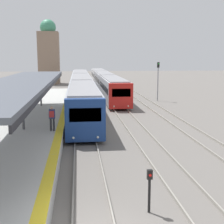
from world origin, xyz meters
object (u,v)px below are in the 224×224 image
at_px(train_near, 81,87).
at_px(signal_post_near, 149,186).
at_px(train_far, 104,81).
at_px(signal_mast_far, 158,77).
at_px(person_on_platform, 52,116).

relative_size(train_near, signal_post_near, 27.14).
relative_size(train_far, signal_post_near, 25.03).
xyz_separation_m(train_far, signal_mast_far, (5.91, -13.42, 1.46)).
relative_size(train_near, signal_mast_far, 8.98).
distance_m(signal_post_near, signal_mast_far, 30.55).
height_order(person_on_platform, signal_mast_far, signal_mast_far).
bearing_deg(train_far, train_near, -110.59).
xyz_separation_m(signal_post_near, signal_mast_far, (7.90, 29.44, 2.14)).
relative_size(train_far, signal_mast_far, 8.28).
bearing_deg(train_far, signal_post_near, -92.66).
xyz_separation_m(train_near, train_far, (4.11, 10.95, -0.05)).
xyz_separation_m(person_on_platform, signal_mast_far, (12.20, 19.49, 1.33)).
xyz_separation_m(person_on_platform, signal_post_near, (4.30, -9.95, -0.81)).
bearing_deg(person_on_platform, signal_mast_far, 57.96).
height_order(train_far, signal_mast_far, signal_mast_far).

